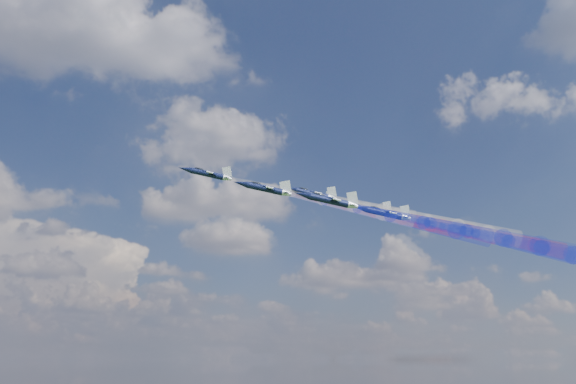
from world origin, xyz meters
name	(u,v)px	position (x,y,z in m)	size (l,w,h in m)	color
jet_lead	(208,174)	(6.93, 26.86, 136.50)	(10.16, 12.70, 3.39)	black
trail_lead	(323,199)	(32.70, 21.46, 130.92)	(4.23, 42.62, 4.23)	white
jet_inner_left	(265,189)	(17.22, 12.93, 130.11)	(10.16, 12.70, 3.39)	black
trail_inner_left	(390,216)	(43.00, 7.53, 124.53)	(4.23, 42.62, 4.23)	#1722C7
jet_inner_right	(266,188)	(22.06, 33.20, 135.85)	(10.16, 12.70, 3.39)	black
trail_inner_right	(374,212)	(47.84, 27.80, 130.27)	(4.23, 42.62, 4.23)	red
jet_outer_left	(329,200)	(26.66, -0.88, 124.86)	(10.16, 12.70, 3.39)	black
trail_outer_left	(467,231)	(52.44, -6.28, 119.28)	(4.23, 42.62, 4.23)	#1722C7
jet_center_third	(312,194)	(30.27, 21.50, 132.00)	(10.16, 12.70, 3.39)	black
trail_center_third	(428,219)	(56.04, 16.10, 126.42)	(4.23, 42.62, 4.23)	white
jet_outer_right	(313,197)	(36.18, 39.66, 136.14)	(10.16, 12.70, 3.39)	black
trail_outer_right	(415,219)	(61.96, 34.26, 130.56)	(4.23, 42.62, 4.23)	red
jet_rear_left	(384,213)	(42.17, 8.82, 125.41)	(10.16, 12.70, 3.39)	black
trail_rear_left	(508,240)	(67.95, 3.42, 119.83)	(4.23, 42.62, 4.23)	#1722C7
jet_rear_right	(369,208)	(46.13, 26.77, 130.79)	(10.16, 12.70, 3.39)	black
trail_rear_right	(478,232)	(71.90, 21.37, 125.20)	(4.23, 42.62, 4.23)	red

